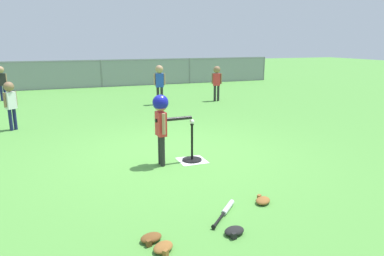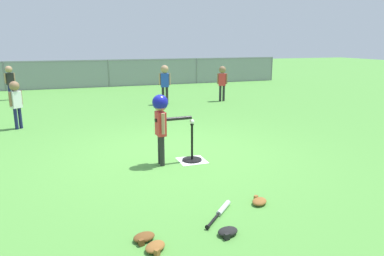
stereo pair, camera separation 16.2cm
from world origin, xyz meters
name	(u,v)px [view 1 (the left image)]	position (x,y,z in m)	size (l,w,h in m)	color
ground_plane	(175,154)	(0.00, 0.00, 0.00)	(60.00, 60.00, 0.00)	#51933D
home_plate	(192,160)	(0.15, -0.43, 0.00)	(0.44, 0.44, 0.01)	white
batting_tee	(192,155)	(0.15, -0.43, 0.09)	(0.32, 0.32, 0.62)	black
baseball_on_tee	(192,122)	(0.15, -0.43, 0.65)	(0.07, 0.07, 0.07)	white
batter_child	(161,116)	(-0.37, -0.45, 0.80)	(0.63, 0.32, 1.12)	#262626
fielder_deep_center	(160,79)	(1.13, 4.93, 0.77)	(0.35, 0.24, 1.20)	#262626
fielder_near_left	(1,79)	(-3.48, 7.44, 0.72)	(0.31, 0.22, 1.12)	#191E4C
fielder_deep_right	(217,79)	(3.05, 4.90, 0.73)	(0.30, 0.23, 1.13)	#262626
fielder_deep_left	(10,99)	(-2.79, 2.91, 0.68)	(0.25, 0.23, 1.06)	#191E4C
spare_bat_silver	(226,210)	(-0.14, -2.26, 0.03)	(0.50, 0.51, 0.06)	silver
glove_by_plate	(234,231)	(-0.27, -2.72, 0.04)	(0.25, 0.21, 0.07)	black
glove_near_bats	(263,200)	(0.38, -2.21, 0.04)	(0.27, 0.26, 0.07)	brown
glove_tossed_aside	(163,247)	(-1.03, -2.74, 0.04)	(0.27, 0.26, 0.07)	brown
glove_outfield_drop	(151,238)	(-1.09, -2.54, 0.04)	(0.26, 0.22, 0.07)	brown
outfield_fence	(101,73)	(0.00, 9.95, 0.62)	(16.06, 0.06, 1.15)	slate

